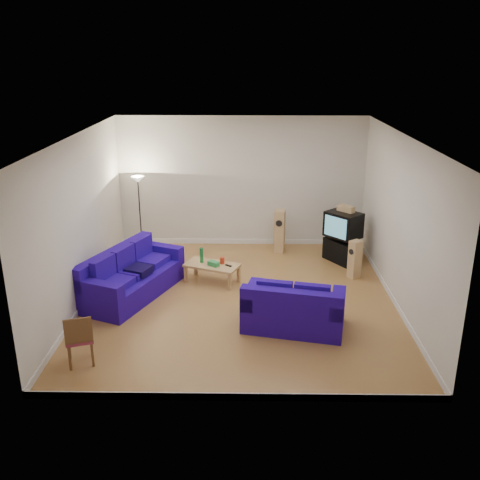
{
  "coord_description": "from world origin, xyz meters",
  "views": [
    {
      "loc": [
        0.15,
        -9.55,
        4.61
      ],
      "look_at": [
        0.0,
        0.4,
        1.1
      ],
      "focal_mm": 40.0,
      "sensor_mm": 36.0,
      "label": 1
    }
  ],
  "objects_px": {
    "television": "(343,225)",
    "coffee_table": "(212,267)",
    "sofa_three_seat": "(130,278)",
    "tv_stand": "(342,251)",
    "sofa_loveseat": "(293,312)"
  },
  "relations": [
    {
      "from": "television",
      "to": "coffee_table",
      "type": "bearing_deg",
      "value": -109.81
    },
    {
      "from": "tv_stand",
      "to": "television",
      "type": "height_order",
      "value": "television"
    },
    {
      "from": "sofa_loveseat",
      "to": "tv_stand",
      "type": "xyz_separation_m",
      "value": [
        1.39,
        3.23,
        -0.07
      ]
    },
    {
      "from": "sofa_three_seat",
      "to": "tv_stand",
      "type": "relative_size",
      "value": 3.08
    },
    {
      "from": "television",
      "to": "sofa_three_seat",
      "type": "bearing_deg",
      "value": -110.33
    },
    {
      "from": "tv_stand",
      "to": "television",
      "type": "bearing_deg",
      "value": -75.04
    },
    {
      "from": "sofa_three_seat",
      "to": "television",
      "type": "xyz_separation_m",
      "value": [
        4.52,
        1.85,
        0.56
      ]
    },
    {
      "from": "coffee_table",
      "to": "television",
      "type": "relative_size",
      "value": 1.35
    },
    {
      "from": "sofa_three_seat",
      "to": "sofa_loveseat",
      "type": "bearing_deg",
      "value": 89.48
    },
    {
      "from": "sofa_three_seat",
      "to": "tv_stand",
      "type": "bearing_deg",
      "value": 135.24
    },
    {
      "from": "sofa_three_seat",
      "to": "sofa_loveseat",
      "type": "distance_m",
      "value": 3.43
    },
    {
      "from": "sofa_three_seat",
      "to": "coffee_table",
      "type": "bearing_deg",
      "value": 134.14
    },
    {
      "from": "sofa_three_seat",
      "to": "tv_stand",
      "type": "distance_m",
      "value": 4.91
    },
    {
      "from": "sofa_loveseat",
      "to": "coffee_table",
      "type": "distance_m",
      "value": 2.52
    },
    {
      "from": "sofa_three_seat",
      "to": "tv_stand",
      "type": "height_order",
      "value": "sofa_three_seat"
    }
  ]
}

